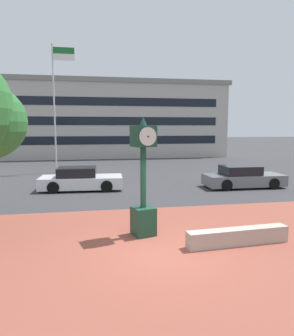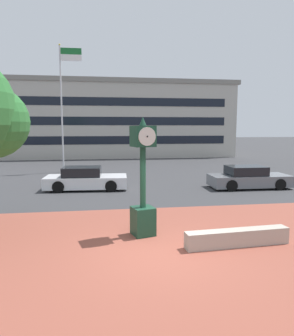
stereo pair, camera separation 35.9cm
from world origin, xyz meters
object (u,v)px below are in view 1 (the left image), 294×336
(street_clock, at_px, (143,184))
(car_street_near, at_px, (243,178))
(civic_building, at_px, (95,120))
(car_street_far, at_px, (80,180))
(flagpole_primary, at_px, (56,98))

(street_clock, xyz_separation_m, car_street_near, (7.13, 7.14, -1.12))
(car_street_near, xyz_separation_m, civic_building, (-8.06, 24.61, 3.88))
(car_street_far, bearing_deg, car_street_near, 87.48)
(street_clock, distance_m, flagpole_primary, 16.41)
(street_clock, bearing_deg, car_street_near, 30.06)
(flagpole_primary, xyz_separation_m, civic_building, (3.15, 16.37, -1.26))
(car_street_far, xyz_separation_m, flagpole_primary, (-1.86, 7.30, 5.14))
(street_clock, relative_size, car_street_far, 0.82)
(car_street_far, relative_size, civic_building, 0.15)
(street_clock, relative_size, flagpole_primary, 0.39)
(street_clock, relative_size, car_street_near, 0.83)
(car_street_far, bearing_deg, civic_building, -179.89)
(car_street_near, bearing_deg, car_street_far, -94.79)
(civic_building, bearing_deg, car_street_far, -93.13)
(car_street_near, relative_size, civic_building, 0.15)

